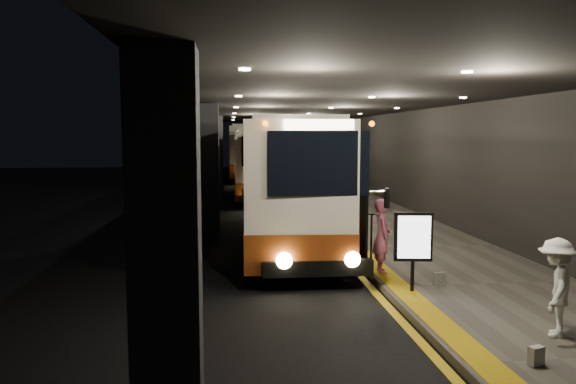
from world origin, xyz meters
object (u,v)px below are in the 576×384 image
coach_main (289,186)px  passenger_boarding (382,236)px  coach_third (251,153)px  bag_plain (536,356)px  stanchion_post (371,237)px  info_sign (413,238)px  bag_polka (439,279)px  coach_second (258,166)px  passenger_waiting_white (556,287)px

coach_main → passenger_boarding: (1.68, -4.78, -0.76)m
coach_third → bag_plain: coach_third is taller
coach_third → stanchion_post: bearing=-83.0°
bag_plain → coach_third: bearing=94.1°
info_sign → passenger_boarding: bearing=104.7°
bag_plain → stanchion_post: bearing=95.3°
bag_polka → stanchion_post: 2.85m
coach_second → bag_polka: size_ratio=37.68×
bag_plain → info_sign: (-0.54, 3.81, 0.98)m
coach_main → coach_third: 26.60m
passenger_boarding → passenger_waiting_white: 4.70m
passenger_waiting_white → bag_plain: passenger_waiting_white is taller
stanchion_post → bag_plain: bearing=-84.7°
bag_polka → info_sign: info_sign is taller
coach_second → info_sign: size_ratio=6.82×
coach_second → stanchion_post: bearing=-81.1°
bag_polka → bag_plain: (-0.18, -4.15, -0.02)m
coach_third → info_sign: coach_third is taller
coach_second → stanchion_post: 16.63m
passenger_boarding → bag_polka: size_ratio=5.80×
coach_main → bag_plain: coach_main is taller
coach_third → stanchion_post: (2.02, -30.01, -1.17)m
info_sign → stanchion_post: size_ratio=1.39×
coach_second → stanchion_post: coach_second is taller
bag_plain → stanchion_post: 6.90m
passenger_boarding → passenger_waiting_white: size_ratio=1.09×
coach_third → stanchion_post: coach_third is taller
coach_main → passenger_waiting_white: (3.35, -9.17, -0.84)m
stanchion_post → coach_main: bearing=117.7°
coach_main → passenger_waiting_white: 9.80m
coach_main → passenger_boarding: coach_main is taller
passenger_boarding → info_sign: (0.20, -1.67, 0.25)m
passenger_waiting_white → stanchion_post: (-1.57, 5.77, -0.20)m
coach_third → info_sign: bearing=-83.2°
coach_second → passenger_boarding: size_ratio=6.50×
passenger_waiting_white → info_sign: 3.11m
coach_main → coach_third: coach_third is taller
passenger_boarding → bag_polka: (0.92, -1.32, -0.72)m
info_sign → coach_main: bearing=114.1°
info_sign → coach_third: bearing=101.5°
coach_second → bag_plain: (2.74, -23.32, -1.42)m
coach_third → stanchion_post: size_ratio=10.76×
stanchion_post → bag_polka: bearing=-73.3°
passenger_boarding → bag_plain: passenger_boarding is taller
bag_plain → passenger_boarding: bearing=97.7°
passenger_boarding → info_sign: size_ratio=1.05×
passenger_boarding → stanchion_post: 1.41m
coach_second → coach_third: coach_third is taller
passenger_waiting_white → bag_plain: 1.58m
coach_third → coach_second: bearing=-87.2°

